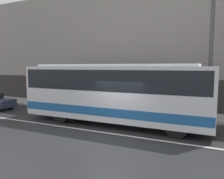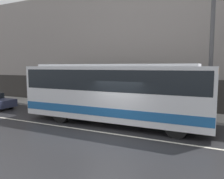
# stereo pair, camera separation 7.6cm
# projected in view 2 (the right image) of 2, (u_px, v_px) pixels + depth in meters

# --- Properties ---
(ground_plane) EXTENTS (60.00, 60.00, 0.00)m
(ground_plane) POSITION_uv_depth(u_px,v_px,m) (114.00, 134.00, 10.48)
(ground_plane) COLOR #262628
(sidewalk) EXTENTS (60.00, 2.50, 0.14)m
(sidewalk) POSITION_uv_depth(u_px,v_px,m) (145.00, 112.00, 15.18)
(sidewalk) COLOR #A09E99
(sidewalk) RESTS_ON ground_plane
(building_facade) EXTENTS (60.00, 0.35, 9.41)m
(building_facade) POSITION_uv_depth(u_px,v_px,m) (152.00, 49.00, 15.96)
(building_facade) COLOR gray
(building_facade) RESTS_ON ground_plane
(lane_stripe) EXTENTS (54.00, 0.14, 0.01)m
(lane_stripe) POSITION_uv_depth(u_px,v_px,m) (114.00, 134.00, 10.48)
(lane_stripe) COLOR beige
(lane_stripe) RESTS_ON ground_plane
(transit_bus) EXTENTS (10.51, 2.57, 3.36)m
(transit_bus) POSITION_uv_depth(u_px,v_px,m) (114.00, 90.00, 12.24)
(transit_bus) COLOR silver
(transit_bus) RESTS_ON ground_plane
(utility_pole_near) EXTENTS (0.24, 0.24, 7.33)m
(utility_pole_near) POSITION_uv_depth(u_px,v_px,m) (211.00, 56.00, 12.46)
(utility_pole_near) COLOR #4C4C4F
(utility_pole_near) RESTS_ON sidewalk
(pedestrian_waiting) EXTENTS (0.36, 0.36, 1.68)m
(pedestrian_waiting) POSITION_uv_depth(u_px,v_px,m) (98.00, 97.00, 16.79)
(pedestrian_waiting) COLOR maroon
(pedestrian_waiting) RESTS_ON sidewalk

